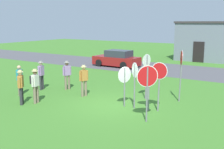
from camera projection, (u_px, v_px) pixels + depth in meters
ground_plane at (114, 105)px, 13.40m from camera, size 80.00×80.00×0.00m
street_asphalt at (186, 71)px, 22.78m from camera, size 60.00×6.40×0.01m
building_background at (205, 41)px, 29.22m from camera, size 5.44×4.50×4.12m
parked_car_on_street at (117, 59)px, 25.10m from camera, size 4.34×2.10×1.51m
stop_sign_nearest at (147, 83)px, 10.87m from camera, size 0.65×0.61×2.34m
stop_sign_center_cluster at (159, 78)px, 12.26m from camera, size 0.77×0.17×2.26m
stop_sign_low_front at (125, 80)px, 12.97m from camera, size 0.29×0.73×1.95m
stop_sign_leaning_left at (181, 67)px, 13.69m from camera, size 0.37×0.71×2.65m
stop_sign_leaning_right at (149, 82)px, 12.33m from camera, size 0.62×0.42×2.00m
stop_sign_far_back at (135, 78)px, 12.65m from camera, size 0.55×0.46×2.19m
stop_sign_rear_left at (146, 69)px, 14.16m from camera, size 0.16×0.67×2.40m
person_with_sunhat at (41, 74)px, 16.33m from camera, size 0.31×0.56×1.74m
person_on_left at (21, 85)px, 13.34m from camera, size 0.39×0.47×1.74m
person_in_teal at (84, 79)px, 14.85m from camera, size 0.32×0.55×1.74m
person_near_signs at (67, 73)px, 16.37m from camera, size 0.44×0.54×1.74m
person_in_blue at (20, 79)px, 15.05m from camera, size 0.36×0.52×1.69m
person_in_dark_shirt at (35, 83)px, 13.58m from camera, size 0.42×0.56×1.74m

